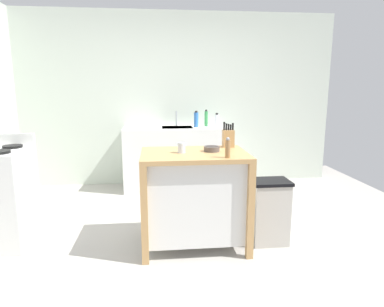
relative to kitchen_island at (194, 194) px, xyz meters
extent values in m
plane|color=#ADA8A0|center=(-0.01, 0.10, -0.51)|extent=(5.83, 5.83, 0.00)
cube|color=silver|center=(-0.01, 2.24, 0.79)|extent=(4.83, 0.10, 2.60)
cube|color=tan|center=(0.00, 0.00, 0.38)|extent=(0.98, 0.69, 0.04)
cube|color=silver|center=(0.00, 0.00, -0.02)|extent=(0.88, 0.59, 0.77)
cube|color=tan|center=(-0.46, -0.31, -0.07)|extent=(0.06, 0.06, 0.87)
cube|color=tan|center=(0.46, -0.31, -0.07)|extent=(0.06, 0.06, 0.87)
cube|color=tan|center=(-0.46, 0.31, -0.07)|extent=(0.06, 0.06, 0.87)
cube|color=tan|center=(0.46, 0.31, -0.07)|extent=(0.06, 0.06, 0.87)
cube|color=tan|center=(0.37, 0.24, 0.49)|extent=(0.11, 0.09, 0.17)
cylinder|color=black|center=(0.32, 0.24, 0.61)|extent=(0.02, 0.02, 0.08)
cylinder|color=black|center=(0.35, 0.24, 0.60)|extent=(0.02, 0.02, 0.07)
cylinder|color=black|center=(0.37, 0.24, 0.60)|extent=(0.02, 0.02, 0.06)
cylinder|color=black|center=(0.39, 0.24, 0.60)|extent=(0.02, 0.02, 0.06)
cylinder|color=black|center=(0.41, 0.24, 0.61)|extent=(0.02, 0.02, 0.07)
cylinder|color=#564C47|center=(0.17, 0.03, 0.42)|extent=(0.15, 0.15, 0.05)
cylinder|color=#342D2A|center=(0.17, 0.03, 0.45)|extent=(0.12, 0.12, 0.01)
cylinder|color=silver|center=(-0.12, -0.01, 0.45)|extent=(0.07, 0.07, 0.09)
cylinder|color=#9E7042|center=(0.25, -0.26, 0.48)|extent=(0.04, 0.04, 0.15)
sphere|color=#99999E|center=(0.25, -0.26, 0.56)|extent=(0.03, 0.03, 0.03)
cube|color=#B7B2A8|center=(0.73, -0.03, -0.21)|extent=(0.34, 0.26, 0.60)
cube|color=black|center=(0.73, -0.03, 0.11)|extent=(0.36, 0.28, 0.03)
cube|color=silver|center=(-0.04, 1.89, -0.05)|extent=(1.56, 0.60, 0.92)
cube|color=silver|center=(-0.04, 1.87, 0.40)|extent=(0.44, 0.36, 0.03)
cylinder|color=#B7BCC1|center=(-0.04, 2.03, 0.52)|extent=(0.02, 0.02, 0.22)
cylinder|color=blue|center=(0.24, 1.85, 0.52)|extent=(0.07, 0.07, 0.21)
cylinder|color=black|center=(0.24, 1.85, 0.64)|extent=(0.04, 0.04, 0.02)
cylinder|color=white|center=(0.54, 1.86, 0.50)|extent=(0.06, 0.06, 0.18)
cylinder|color=black|center=(0.54, 1.86, 0.60)|extent=(0.04, 0.04, 0.02)
cylinder|color=green|center=(0.40, 1.97, 0.52)|extent=(0.05, 0.05, 0.22)
cylinder|color=black|center=(0.40, 1.97, 0.64)|extent=(0.03, 0.03, 0.02)
cube|color=silver|center=(-1.87, 0.50, 0.47)|extent=(0.60, 0.04, 0.12)
cylinder|color=black|center=(-1.73, 0.08, 0.42)|extent=(0.18, 0.18, 0.02)
cylinder|color=black|center=(-1.73, 0.36, 0.42)|extent=(0.18, 0.18, 0.02)
camera|label=1|loc=(-0.34, -3.01, 1.00)|focal=31.46mm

